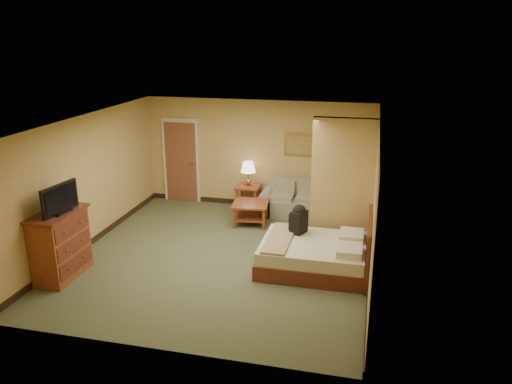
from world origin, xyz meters
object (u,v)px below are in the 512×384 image
(dresser, at_px, (60,244))
(coffee_table, at_px, (251,209))
(bed, at_px, (317,254))
(loveseat, at_px, (295,204))

(dresser, bearing_deg, coffee_table, 50.92)
(coffee_table, xyz_separation_m, bed, (1.70, -1.89, -0.07))
(coffee_table, relative_size, dresser, 0.71)
(loveseat, height_order, coffee_table, loveseat)
(loveseat, relative_size, coffee_table, 1.92)
(loveseat, relative_size, bed, 0.84)
(loveseat, height_order, bed, bed)
(coffee_table, bearing_deg, bed, -47.97)
(coffee_table, height_order, bed, bed)
(loveseat, xyz_separation_m, dresser, (-3.48, -3.97, 0.34))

